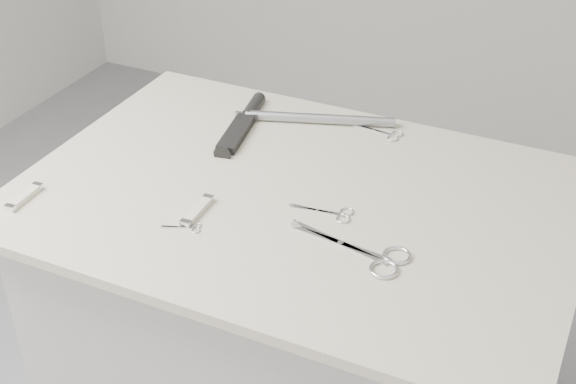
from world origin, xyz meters
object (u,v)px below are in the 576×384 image
at_px(plinth, 297,379).
at_px(pocket_knife_a, 24,197).
at_px(tiny_scissors, 187,228).
at_px(sheathed_knife, 244,121).
at_px(pocket_knife_b, 197,210).
at_px(metal_rail, 320,119).
at_px(embroidery_scissors_a, 332,213).
at_px(large_shears, 372,255).
at_px(embroidery_scissors_b, 385,133).

xyz_separation_m(plinth, pocket_knife_a, (-0.43, -0.22, 0.48)).
relative_size(tiny_scissors, sheathed_knife, 0.28).
relative_size(tiny_scissors, pocket_knife_a, 0.77).
bearing_deg(pocket_knife_b, tiny_scissors, -173.86).
relative_size(tiny_scissors, metal_rail, 0.22).
xyz_separation_m(tiny_scissors, sheathed_knife, (-0.08, 0.37, 0.01)).
bearing_deg(embroidery_scissors_a, metal_rail, 110.24).
bearing_deg(metal_rail, embroidery_scissors_a, -63.05).
distance_m(tiny_scissors, pocket_knife_b, 0.05).
xyz_separation_m(sheathed_knife, pocket_knife_a, (-0.22, -0.42, -0.00)).
height_order(pocket_knife_a, metal_rail, metal_rail).
height_order(pocket_knife_b, metal_rail, metal_rail).
relative_size(pocket_knife_b, metal_rail, 0.31).
relative_size(large_shears, pocket_knife_a, 2.41).
bearing_deg(plinth, pocket_knife_b, -135.82).
xyz_separation_m(embroidery_scissors_b, sheathed_knife, (-0.28, -0.09, 0.01)).
distance_m(large_shears, metal_rail, 0.46).
bearing_deg(tiny_scissors, embroidery_scissors_b, 45.52).
height_order(embroidery_scissors_a, metal_rail, metal_rail).
xyz_separation_m(embroidery_scissors_b, pocket_knife_a, (-0.50, -0.50, 0.00)).
bearing_deg(plinth, pocket_knife_a, -152.87).
height_order(plinth, embroidery_scissors_b, embroidery_scissors_b).
distance_m(sheathed_knife, pocket_knife_a, 0.47).
distance_m(pocket_knife_a, pocket_knife_b, 0.32).
height_order(embroidery_scissors_b, metal_rail, metal_rail).
bearing_deg(plinth, tiny_scissors, -125.71).
relative_size(embroidery_scissors_b, tiny_scissors, 1.62).
bearing_deg(embroidery_scissors_b, embroidery_scissors_a, -80.64).
xyz_separation_m(tiny_scissors, metal_rail, (0.06, 0.44, 0.01)).
bearing_deg(pocket_knife_b, sheathed_knife, 11.13).
height_order(embroidery_scissors_a, pocket_knife_a, pocket_knife_a).
bearing_deg(plinth, sheathed_knife, 137.49).
relative_size(large_shears, tiny_scissors, 3.12).
bearing_deg(embroidery_scissors_a, large_shears, -45.78).
bearing_deg(embroidery_scissors_b, pocket_knife_a, -127.90).
bearing_deg(embroidery_scissors_b, large_shears, -66.47).
relative_size(plinth, pocket_knife_a, 10.26).
xyz_separation_m(pocket_knife_b, metal_rail, (0.06, 0.39, 0.00)).
relative_size(pocket_knife_a, pocket_knife_b, 0.92).
relative_size(plinth, sheathed_knife, 3.72).
bearing_deg(pocket_knife_a, embroidery_scissors_a, -71.92).
xyz_separation_m(embroidery_scissors_a, embroidery_scissors_b, (-0.01, 0.31, -0.00)).
xyz_separation_m(embroidery_scissors_b, tiny_scissors, (-0.19, -0.46, -0.00)).
height_order(large_shears, sheathed_knife, sheathed_knife).
distance_m(embroidery_scissors_a, embroidery_scissors_b, 0.31).
xyz_separation_m(large_shears, embroidery_scissors_b, (-0.12, 0.40, -0.00)).
bearing_deg(large_shears, metal_rail, 133.45).
xyz_separation_m(large_shears, tiny_scissors, (-0.31, -0.06, -0.00)).
bearing_deg(large_shears, plinth, 157.39).
height_order(sheathed_knife, metal_rail, sheathed_knife).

